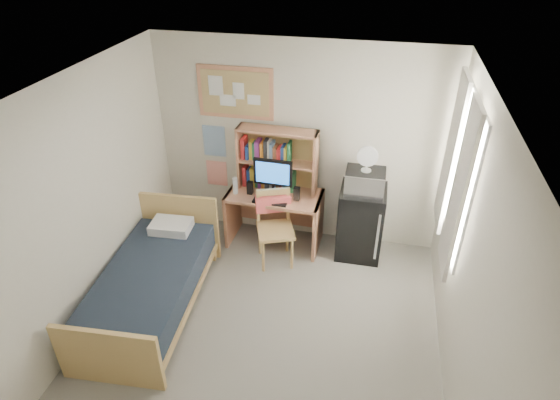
% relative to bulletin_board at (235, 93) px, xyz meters
% --- Properties ---
extents(floor, '(3.60, 4.20, 0.02)m').
position_rel_bulletin_board_xyz_m(floor, '(0.78, -2.08, -1.93)').
color(floor, gray).
rests_on(floor, ground).
extents(ceiling, '(3.60, 4.20, 0.02)m').
position_rel_bulletin_board_xyz_m(ceiling, '(0.78, -2.08, 0.68)').
color(ceiling, silver).
rests_on(ceiling, wall_back).
extents(wall_back, '(3.60, 0.04, 2.60)m').
position_rel_bulletin_board_xyz_m(wall_back, '(0.78, 0.02, -0.62)').
color(wall_back, silver).
rests_on(wall_back, floor).
extents(wall_left, '(0.04, 4.20, 2.60)m').
position_rel_bulletin_board_xyz_m(wall_left, '(-1.02, -2.08, -0.62)').
color(wall_left, silver).
rests_on(wall_left, floor).
extents(wall_right, '(0.04, 4.20, 2.60)m').
position_rel_bulletin_board_xyz_m(wall_right, '(2.58, -2.08, -0.62)').
color(wall_right, silver).
rests_on(wall_right, floor).
extents(window_unit, '(0.10, 1.40, 1.70)m').
position_rel_bulletin_board_xyz_m(window_unit, '(2.53, -0.88, -0.32)').
color(window_unit, white).
rests_on(window_unit, wall_right).
extents(curtain_left, '(0.04, 0.55, 1.70)m').
position_rel_bulletin_board_xyz_m(curtain_left, '(2.50, -1.28, -0.32)').
color(curtain_left, white).
rests_on(curtain_left, wall_right).
extents(curtain_right, '(0.04, 0.55, 1.70)m').
position_rel_bulletin_board_xyz_m(curtain_right, '(2.50, -0.48, -0.32)').
color(curtain_right, white).
rests_on(curtain_right, wall_right).
extents(bulletin_board, '(0.94, 0.03, 0.64)m').
position_rel_bulletin_board_xyz_m(bulletin_board, '(0.00, 0.00, 0.00)').
color(bulletin_board, tan).
rests_on(bulletin_board, wall_back).
extents(poster_wave, '(0.30, 0.01, 0.42)m').
position_rel_bulletin_board_xyz_m(poster_wave, '(-0.32, 0.01, -0.67)').
color(poster_wave, '#2965A7').
rests_on(poster_wave, wall_back).
extents(poster_japan, '(0.28, 0.01, 0.36)m').
position_rel_bulletin_board_xyz_m(poster_japan, '(-0.32, 0.01, -1.14)').
color(poster_japan, '#ED4029').
rests_on(poster_japan, wall_back).
extents(desk, '(1.21, 0.64, 0.74)m').
position_rel_bulletin_board_xyz_m(desk, '(0.54, -0.30, -1.55)').
color(desk, tan).
rests_on(desk, floor).
extents(desk_chair, '(0.61, 0.61, 0.95)m').
position_rel_bulletin_board_xyz_m(desk_chair, '(0.64, -0.69, -1.44)').
color(desk_chair, tan).
rests_on(desk_chair, floor).
extents(mini_fridge, '(0.55, 0.55, 0.94)m').
position_rel_bulletin_board_xyz_m(mini_fridge, '(1.64, -0.28, -1.45)').
color(mini_fridge, black).
rests_on(mini_fridge, floor).
extents(bed, '(1.09, 1.99, 0.53)m').
position_rel_bulletin_board_xyz_m(bed, '(-0.50, -1.78, -1.65)').
color(bed, black).
rests_on(bed, floor).
extents(hutch, '(1.00, 0.29, 0.81)m').
position_rel_bulletin_board_xyz_m(hutch, '(0.55, -0.15, -0.77)').
color(hutch, tan).
rests_on(hutch, desk).
extents(monitor, '(0.48, 0.06, 0.51)m').
position_rel_bulletin_board_xyz_m(monitor, '(0.54, -0.36, -0.92)').
color(monitor, black).
rests_on(monitor, desk).
extents(keyboard, '(0.43, 0.15, 0.02)m').
position_rel_bulletin_board_xyz_m(keyboard, '(0.54, -0.50, -1.17)').
color(keyboard, black).
rests_on(keyboard, desk).
extents(speaker_left, '(0.07, 0.07, 0.17)m').
position_rel_bulletin_board_xyz_m(speaker_left, '(0.24, -0.35, -1.09)').
color(speaker_left, black).
rests_on(speaker_left, desk).
extents(speaker_right, '(0.07, 0.07, 0.17)m').
position_rel_bulletin_board_xyz_m(speaker_right, '(0.84, -0.37, -1.09)').
color(speaker_right, black).
rests_on(speaker_right, desk).
extents(water_bottle, '(0.07, 0.07, 0.22)m').
position_rel_bulletin_board_xyz_m(water_bottle, '(0.06, -0.38, -1.07)').
color(water_bottle, white).
rests_on(water_bottle, desk).
extents(hoodie, '(0.45, 0.27, 0.21)m').
position_rel_bulletin_board_xyz_m(hoodie, '(0.57, -0.50, -1.18)').
color(hoodie, '#F8625E').
rests_on(hoodie, desk_chair).
extents(microwave, '(0.46, 0.35, 0.27)m').
position_rel_bulletin_board_xyz_m(microwave, '(1.64, -0.30, -0.85)').
color(microwave, silver).
rests_on(microwave, mini_fridge).
extents(desk_fan, '(0.24, 0.24, 0.30)m').
position_rel_bulletin_board_xyz_m(desk_fan, '(1.64, -0.30, -0.57)').
color(desk_fan, white).
rests_on(desk_fan, microwave).
extents(pillow, '(0.49, 0.36, 0.11)m').
position_rel_bulletin_board_xyz_m(pillow, '(-0.55, -1.03, -1.33)').
color(pillow, white).
rests_on(pillow, bed).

